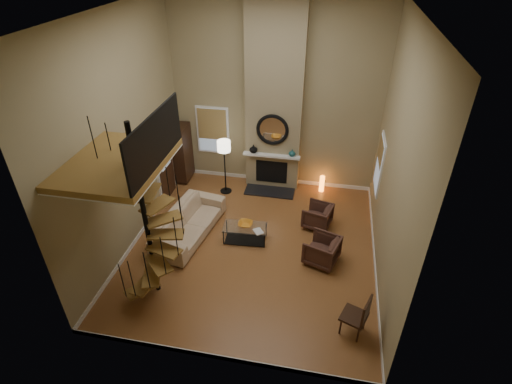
% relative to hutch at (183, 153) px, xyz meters
% --- Properties ---
extents(ground, '(6.00, 6.50, 0.01)m').
position_rel_hutch_xyz_m(ground, '(2.78, -2.82, -0.95)').
color(ground, '#A86A36').
rests_on(ground, ground).
extents(back_wall, '(6.00, 0.02, 5.50)m').
position_rel_hutch_xyz_m(back_wall, '(2.78, 0.43, 1.80)').
color(back_wall, '#9A8C63').
rests_on(back_wall, ground).
extents(front_wall, '(6.00, 0.02, 5.50)m').
position_rel_hutch_xyz_m(front_wall, '(2.78, -6.07, 1.80)').
color(front_wall, '#9A8C63').
rests_on(front_wall, ground).
extents(left_wall, '(0.02, 6.50, 5.50)m').
position_rel_hutch_xyz_m(left_wall, '(-0.22, -2.82, 1.80)').
color(left_wall, '#9A8C63').
rests_on(left_wall, ground).
extents(right_wall, '(0.02, 6.50, 5.50)m').
position_rel_hutch_xyz_m(right_wall, '(5.78, -2.82, 1.80)').
color(right_wall, '#9A8C63').
rests_on(right_wall, ground).
extents(ceiling, '(6.00, 6.50, 0.01)m').
position_rel_hutch_xyz_m(ceiling, '(2.78, -2.82, 4.54)').
color(ceiling, silver).
rests_on(ceiling, back_wall).
extents(baseboard_back, '(6.00, 0.02, 0.12)m').
position_rel_hutch_xyz_m(baseboard_back, '(2.78, 0.42, -0.89)').
color(baseboard_back, white).
rests_on(baseboard_back, ground).
extents(baseboard_front, '(6.00, 0.02, 0.12)m').
position_rel_hutch_xyz_m(baseboard_front, '(2.78, -6.06, -0.89)').
color(baseboard_front, white).
rests_on(baseboard_front, ground).
extents(baseboard_left, '(0.02, 6.50, 0.12)m').
position_rel_hutch_xyz_m(baseboard_left, '(-0.21, -2.82, -0.89)').
color(baseboard_left, white).
rests_on(baseboard_left, ground).
extents(baseboard_right, '(0.02, 6.50, 0.12)m').
position_rel_hutch_xyz_m(baseboard_right, '(5.77, -2.82, -0.89)').
color(baseboard_right, white).
rests_on(baseboard_right, ground).
extents(chimney_breast, '(1.60, 0.38, 5.50)m').
position_rel_hutch_xyz_m(chimney_breast, '(2.78, 0.24, 1.80)').
color(chimney_breast, '#8F7F5D').
rests_on(chimney_breast, ground).
extents(hearth, '(1.50, 0.60, 0.04)m').
position_rel_hutch_xyz_m(hearth, '(2.78, -0.25, -0.93)').
color(hearth, black).
rests_on(hearth, ground).
extents(firebox, '(0.95, 0.02, 0.72)m').
position_rel_hutch_xyz_m(firebox, '(2.78, 0.04, -0.40)').
color(firebox, black).
rests_on(firebox, chimney_breast).
extents(mantel, '(1.70, 0.18, 0.06)m').
position_rel_hutch_xyz_m(mantel, '(2.78, -0.04, 0.20)').
color(mantel, white).
rests_on(mantel, chimney_breast).
extents(mirror_frame, '(0.94, 0.10, 0.94)m').
position_rel_hutch_xyz_m(mirror_frame, '(2.78, 0.02, 1.00)').
color(mirror_frame, black).
rests_on(mirror_frame, chimney_breast).
extents(mirror_disc, '(0.80, 0.01, 0.80)m').
position_rel_hutch_xyz_m(mirror_disc, '(2.78, 0.03, 1.00)').
color(mirror_disc, white).
rests_on(mirror_disc, chimney_breast).
extents(vase_left, '(0.24, 0.24, 0.25)m').
position_rel_hutch_xyz_m(vase_left, '(2.23, 0.00, 0.35)').
color(vase_left, black).
rests_on(vase_left, mantel).
extents(vase_right, '(0.20, 0.20, 0.21)m').
position_rel_hutch_xyz_m(vase_right, '(3.38, 0.00, 0.33)').
color(vase_right, '#16494E').
rests_on(vase_right, mantel).
extents(window_back, '(1.02, 0.06, 1.52)m').
position_rel_hutch_xyz_m(window_back, '(0.88, 0.41, 0.67)').
color(window_back, white).
rests_on(window_back, back_wall).
extents(window_right, '(0.06, 1.02, 1.52)m').
position_rel_hutch_xyz_m(window_right, '(5.76, -0.82, 0.68)').
color(window_right, white).
rests_on(window_right, right_wall).
extents(entry_door, '(0.10, 1.05, 2.16)m').
position_rel_hutch_xyz_m(entry_door, '(-0.17, -1.02, 0.10)').
color(entry_door, white).
rests_on(entry_door, ground).
extents(loft, '(1.70, 2.20, 1.09)m').
position_rel_hutch_xyz_m(loft, '(0.74, -4.62, 2.29)').
color(loft, olive).
rests_on(loft, left_wall).
extents(spiral_stair, '(1.47, 1.47, 4.06)m').
position_rel_hutch_xyz_m(spiral_stair, '(1.00, -4.61, 0.83)').
color(spiral_stair, black).
rests_on(spiral_stair, ground).
extents(hutch, '(0.37, 0.79, 1.77)m').
position_rel_hutch_xyz_m(hutch, '(0.00, 0.00, 0.00)').
color(hutch, '#321C10').
rests_on(hutch, ground).
extents(sofa, '(1.35, 2.61, 0.73)m').
position_rel_hutch_xyz_m(sofa, '(1.05, -2.64, -0.55)').
color(sofa, '#C6AB8A').
rests_on(sofa, ground).
extents(armchair_near, '(0.86, 0.84, 0.64)m').
position_rel_hutch_xyz_m(armchair_near, '(4.37, -1.70, -0.60)').
color(armchair_near, '#492B22').
rests_on(armchair_near, ground).
extents(armchair_far, '(0.95, 0.94, 0.69)m').
position_rel_hutch_xyz_m(armchair_far, '(4.56, -3.05, -0.60)').
color(armchair_far, '#492B22').
rests_on(armchair_far, ground).
extents(coffee_table, '(1.15, 0.63, 0.43)m').
position_rel_hutch_xyz_m(coffee_table, '(2.54, -2.62, -0.67)').
color(coffee_table, silver).
rests_on(coffee_table, ground).
extents(bowl, '(0.37, 0.37, 0.09)m').
position_rel_hutch_xyz_m(bowl, '(2.54, -2.57, -0.45)').
color(bowl, orange).
rests_on(bowl, coffee_table).
extents(book, '(0.32, 0.33, 0.03)m').
position_rel_hutch_xyz_m(book, '(2.89, -2.77, -0.49)').
color(book, gray).
rests_on(book, coffee_table).
extents(floor_lamp, '(0.39, 0.39, 1.70)m').
position_rel_hutch_xyz_m(floor_lamp, '(1.46, -0.46, 0.46)').
color(floor_lamp, black).
rests_on(floor_lamp, ground).
extents(accent_lamp, '(0.15, 0.15, 0.53)m').
position_rel_hutch_xyz_m(accent_lamp, '(4.33, 0.13, -0.70)').
color(accent_lamp, orange).
rests_on(accent_lamp, ground).
extents(side_chair, '(0.61, 0.61, 0.99)m').
position_rel_hutch_xyz_m(side_chair, '(5.30, -4.97, -0.42)').
color(side_chair, '#321C10').
rests_on(side_chair, ground).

